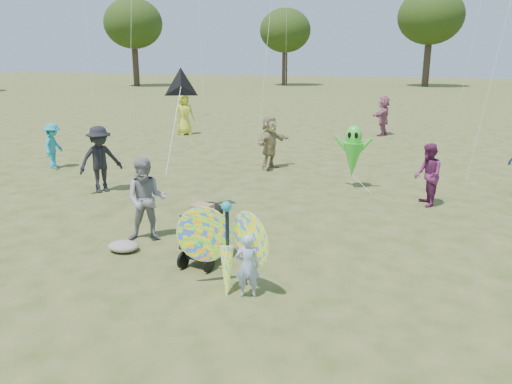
% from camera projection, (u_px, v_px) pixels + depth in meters
% --- Properties ---
extents(ground, '(160.00, 160.00, 0.00)m').
position_uv_depth(ground, '(238.00, 281.00, 8.13)').
color(ground, '#51592B').
rests_on(ground, ground).
extents(child_girl, '(0.43, 0.36, 1.00)m').
position_uv_depth(child_girl, '(247.00, 266.00, 7.49)').
color(child_girl, '#96AAD5').
rests_on(child_girl, ground).
extents(adult_man, '(0.99, 0.90, 1.66)m').
position_uv_depth(adult_man, '(146.00, 200.00, 9.74)').
color(adult_man, gray).
rests_on(adult_man, ground).
extents(grey_bag, '(0.58, 0.48, 0.19)m').
position_uv_depth(grey_bag, '(123.00, 246.00, 9.36)').
color(grey_bag, gray).
rests_on(grey_bag, ground).
extents(crowd_b, '(1.19, 1.32, 1.77)m').
position_uv_depth(crowd_b, '(100.00, 159.00, 13.19)').
color(crowd_b, black).
rests_on(crowd_b, ground).
extents(crowd_d, '(0.96, 1.66, 1.71)m').
position_uv_depth(crowd_d, '(270.00, 142.00, 15.94)').
color(crowd_d, tan).
rests_on(crowd_d, ground).
extents(crowd_e, '(0.75, 0.87, 1.53)m').
position_uv_depth(crowd_e, '(428.00, 175.00, 12.01)').
color(crowd_e, '#682252').
rests_on(crowd_e, ground).
extents(crowd_g, '(1.08, 1.08, 1.89)m').
position_uv_depth(crowd_g, '(184.00, 114.00, 22.78)').
color(crowd_g, '#D0DA33').
rests_on(crowd_g, ground).
extents(crowd_i, '(0.75, 1.04, 1.45)m').
position_uv_depth(crowd_i, '(53.00, 146.00, 16.06)').
color(crowd_i, teal).
rests_on(crowd_i, ground).
extents(crowd_j, '(0.85, 1.73, 1.79)m').
position_uv_depth(crowd_j, '(383.00, 116.00, 22.59)').
color(crowd_j, '#AD6383').
rests_on(crowd_j, ground).
extents(jogging_stroller, '(0.61, 1.10, 1.09)m').
position_uv_depth(jogging_stroller, '(205.00, 229.00, 8.74)').
color(jogging_stroller, black).
rests_on(jogging_stroller, ground).
extents(butterfly_kite, '(1.74, 0.75, 1.64)m').
position_uv_depth(butterfly_kite, '(227.00, 248.00, 7.64)').
color(butterfly_kite, '#FF3D28').
rests_on(butterfly_kite, ground).
extents(delta_kite_rig, '(0.93, 2.00, 1.98)m').
position_uv_depth(delta_kite_rig, '(181.00, 87.00, 10.83)').
color(delta_kite_rig, black).
rests_on(delta_kite_rig, ground).
extents(alien_kite, '(1.12, 0.69, 1.74)m').
position_uv_depth(alien_kite, '(353.00, 154.00, 13.53)').
color(alien_kite, '#3BD832').
rests_on(alien_kite, ground).
extents(tree_line, '(91.78, 33.60, 10.79)m').
position_uv_depth(tree_line, '(448.00, 18.00, 46.15)').
color(tree_line, '#3A2D21').
rests_on(tree_line, ground).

